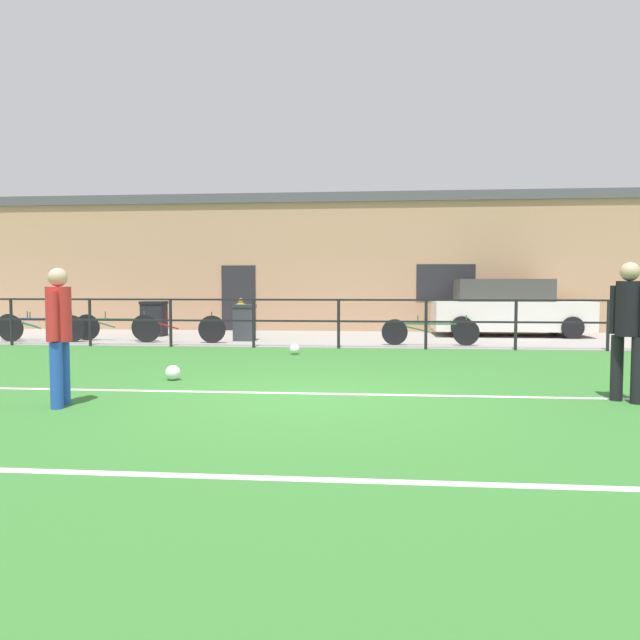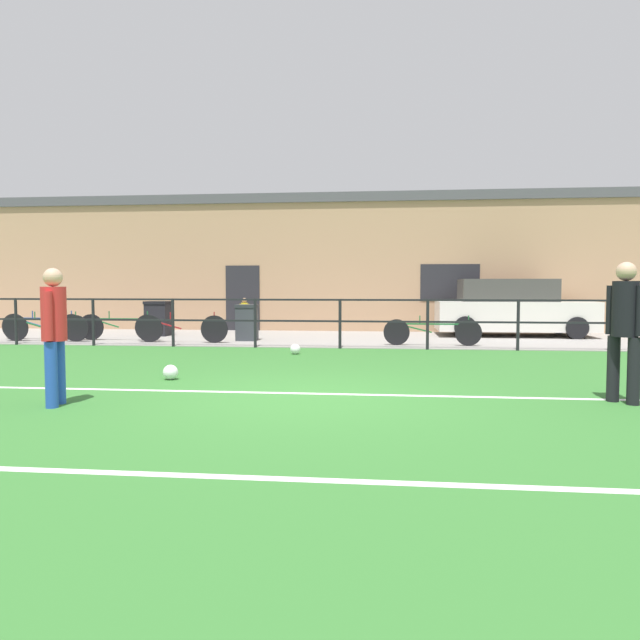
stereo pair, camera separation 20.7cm
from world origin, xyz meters
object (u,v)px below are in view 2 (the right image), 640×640
at_px(bicycle_parked_4, 432,332).
at_px(trash_bin_0, 247,322).
at_px(player_goalkeeper, 625,323).
at_px(bicycle_parked_3, 119,327).
at_px(spectator_child, 244,314).
at_px(bicycle_parked_2, 182,328).
at_px(trash_bin_1, 158,318).
at_px(bicycle_parked_0, 45,328).
at_px(soccer_ball_match, 171,372).
at_px(parked_car_red, 512,309).
at_px(player_striker, 54,328).
at_px(soccer_ball_spare, 295,349).
at_px(bicycle_parked_1, 43,326).

distance_m(bicycle_parked_4, trash_bin_0, 4.78).
distance_m(player_goalkeeper, bicycle_parked_3, 12.23).
xyz_separation_m(spectator_child, bicycle_parked_2, (-0.95, -2.77, -0.25)).
bearing_deg(trash_bin_1, bicycle_parked_3, -107.33).
relative_size(player_goalkeeper, spectator_child, 1.63).
relative_size(bicycle_parked_0, bicycle_parked_3, 1.04).
height_order(soccer_ball_match, bicycle_parked_3, bicycle_parked_3).
xyz_separation_m(parked_car_red, bicycle_parked_2, (-8.70, -2.95, -0.41)).
bearing_deg(player_goalkeeper, spectator_child, 177.09).
bearing_deg(player_striker, bicycle_parked_0, 22.12).
relative_size(soccer_ball_spare, bicycle_parked_0, 0.09).
relative_size(soccer_ball_match, bicycle_parked_4, 0.10).
bearing_deg(trash_bin_1, soccer_ball_match, -67.07).
xyz_separation_m(bicycle_parked_4, trash_bin_0, (-4.71, 0.79, 0.15)).
xyz_separation_m(player_goalkeeper, player_striker, (-6.89, -0.92, -0.05)).
relative_size(trash_bin_0, trash_bin_1, 0.95).
height_order(bicycle_parked_3, trash_bin_1, trash_bin_1).
bearing_deg(player_striker, trash_bin_1, 4.89).
bearing_deg(player_striker, player_goalkeeper, -92.26).
xyz_separation_m(bicycle_parked_0, bicycle_parked_4, (9.82, 0.01, -0.03)).
bearing_deg(bicycle_parked_4, spectator_child, 151.71).
xyz_separation_m(player_goalkeeper, parked_car_red, (0.67, 9.72, -0.20)).
bearing_deg(soccer_ball_spare, bicycle_parked_2, 147.57).
bearing_deg(bicycle_parked_1, bicycle_parked_2, -5.96).
bearing_deg(player_goalkeeper, trash_bin_1, -172.19).
distance_m(soccer_ball_spare, parked_car_red, 7.45).
distance_m(bicycle_parked_1, trash_bin_0, 5.50).
relative_size(spectator_child, trash_bin_1, 1.08).
xyz_separation_m(player_striker, spectator_child, (-0.19, 10.45, -0.32)).
xyz_separation_m(bicycle_parked_2, bicycle_parked_3, (-1.85, 0.42, -0.00)).
height_order(spectator_child, trash_bin_1, spectator_child).
bearing_deg(soccer_ball_spare, soccer_ball_match, -111.46).
relative_size(bicycle_parked_2, trash_bin_1, 2.39).
distance_m(bicycle_parked_2, trash_bin_1, 2.36).
relative_size(player_striker, soccer_ball_spare, 7.62).
relative_size(bicycle_parked_0, trash_bin_1, 2.35).
height_order(soccer_ball_match, trash_bin_1, trash_bin_1).
height_order(player_striker, spectator_child, player_striker).
xyz_separation_m(player_goalkeeper, trash_bin_1, (-9.41, 8.68, -0.47)).
bearing_deg(soccer_ball_spare, bicycle_parked_4, 33.21).
height_order(bicycle_parked_2, trash_bin_1, trash_bin_1).
xyz_separation_m(player_striker, trash_bin_0, (0.37, 8.40, -0.45)).
bearing_deg(parked_car_red, trash_bin_0, -162.77).
bearing_deg(bicycle_parked_2, bicycle_parked_0, -178.80).
distance_m(bicycle_parked_0, bicycle_parked_1, 0.62).
bearing_deg(bicycle_parked_0, spectator_child, 32.04).
xyz_separation_m(soccer_ball_spare, bicycle_parked_3, (-5.06, 2.46, 0.27)).
height_order(bicycle_parked_0, trash_bin_1, trash_bin_1).
relative_size(bicycle_parked_0, trash_bin_0, 2.47).
bearing_deg(bicycle_parked_3, player_striker, -69.75).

